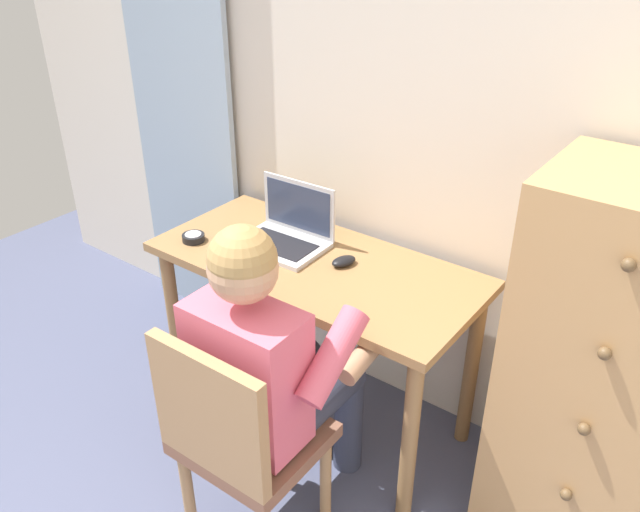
# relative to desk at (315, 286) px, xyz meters

# --- Properties ---
(wall_back) EXTENTS (4.80, 0.05, 2.50)m
(wall_back) POSITION_rel_desk_xyz_m (0.26, 0.36, 0.61)
(wall_back) COLOR beige
(wall_back) RESTS_ON ground_plane
(curtain_panel) EXTENTS (0.63, 0.03, 2.14)m
(curtain_panel) POSITION_rel_desk_xyz_m (-1.00, 0.29, 0.43)
(curtain_panel) COLOR #8EA3B7
(curtain_panel) RESTS_ON ground_plane
(desk) EXTENTS (1.27, 0.59, 0.75)m
(desk) POSITION_rel_desk_xyz_m (0.00, 0.00, 0.00)
(desk) COLOR olive
(desk) RESTS_ON ground_plane
(dresser) EXTENTS (0.58, 0.50, 1.32)m
(dresser) POSITION_rel_desk_xyz_m (1.07, 0.07, 0.02)
(dresser) COLOR tan
(dresser) RESTS_ON ground_plane
(chair) EXTENTS (0.43, 0.41, 0.87)m
(chair) POSITION_rel_desk_xyz_m (0.20, -0.65, -0.15)
(chair) COLOR brown
(chair) RESTS_ON ground_plane
(person_seated) EXTENTS (0.53, 0.59, 1.18)m
(person_seated) POSITION_rel_desk_xyz_m (0.19, -0.47, 0.03)
(person_seated) COLOR #33384C
(person_seated) RESTS_ON ground_plane
(laptop) EXTENTS (0.35, 0.26, 0.24)m
(laptop) POSITION_rel_desk_xyz_m (-0.18, 0.05, 0.16)
(laptop) COLOR #B7BABF
(laptop) RESTS_ON desk
(computer_mouse) EXTENTS (0.09, 0.11, 0.03)m
(computer_mouse) POSITION_rel_desk_xyz_m (0.10, 0.04, 0.13)
(computer_mouse) COLOR black
(computer_mouse) RESTS_ON desk
(desk_clock) EXTENTS (0.09, 0.09, 0.03)m
(desk_clock) POSITION_rel_desk_xyz_m (-0.49, -0.16, 0.13)
(desk_clock) COLOR black
(desk_clock) RESTS_ON desk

